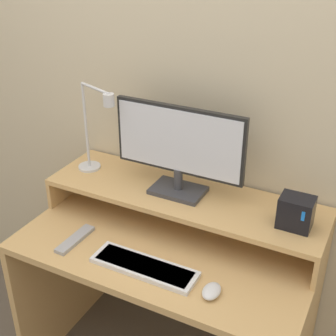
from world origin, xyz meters
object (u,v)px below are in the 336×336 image
at_px(desk_lamp, 95,132).
at_px(monitor, 179,147).
at_px(remote_control, 75,239).
at_px(router_dock, 296,212).
at_px(mouse, 212,291).
at_px(keyboard, 143,266).

bearing_deg(desk_lamp, monitor, 2.20).
height_order(monitor, remote_control, monitor).
xyz_separation_m(monitor, desk_lamp, (-0.39, -0.01, -0.01)).
bearing_deg(remote_control, router_dock, 19.93).
bearing_deg(mouse, router_dock, 59.66).
height_order(desk_lamp, mouse, desk_lamp).
relative_size(desk_lamp, keyboard, 0.99).
height_order(keyboard, remote_control, keyboard).
bearing_deg(router_dock, mouse, -120.34).
bearing_deg(desk_lamp, keyboard, -38.02).
relative_size(router_dock, keyboard, 0.30).
height_order(desk_lamp, keyboard, desk_lamp).
bearing_deg(mouse, keyboard, 177.51).
distance_m(monitor, keyboard, 0.48).
bearing_deg(desk_lamp, router_dock, -0.76).
relative_size(keyboard, remote_control, 2.02).
bearing_deg(router_dock, monitor, 176.87).
xyz_separation_m(desk_lamp, mouse, (0.68, -0.33, -0.33)).
height_order(mouse, remote_control, mouse).
relative_size(router_dock, remote_control, 0.61).
relative_size(monitor, router_dock, 4.48).
height_order(keyboard, mouse, mouse).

